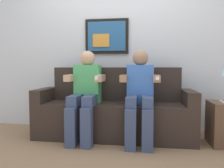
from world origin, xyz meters
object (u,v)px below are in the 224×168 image
couch (114,113)px  person_on_left (85,91)px  person_on_right (140,92)px  spare_remote_on_table (223,102)px

couch → person_on_left: size_ratio=1.79×
person_on_left → person_on_right: bearing=0.0°
couch → person_on_left: (-0.33, -0.17, 0.29)m
person_on_left → person_on_right: size_ratio=1.00×
person_on_left → spare_remote_on_table: size_ratio=8.54×
person_on_left → couch: bearing=26.6°
couch → person_on_left: person_on_left is taller
couch → person_on_right: 0.48m
person_on_left → person_on_right: 0.67m
spare_remote_on_table → person_on_right: bearing=-178.6°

